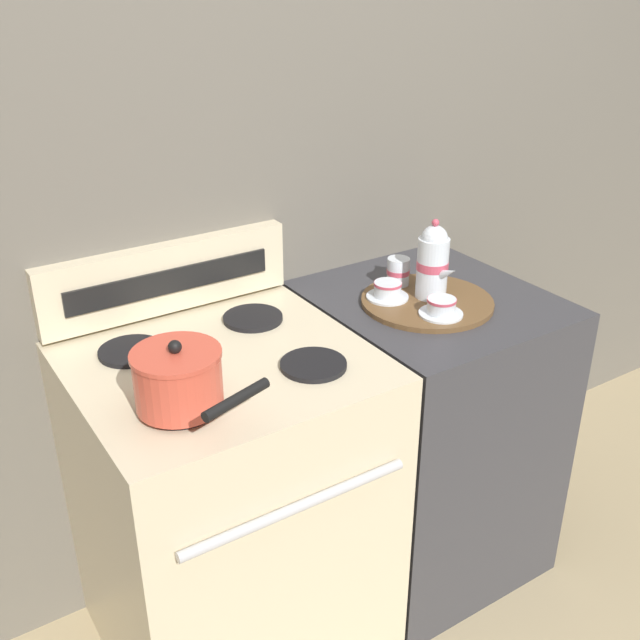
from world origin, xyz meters
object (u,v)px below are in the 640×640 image
(teacup_left, at_px, (388,290))
(teapot, at_px, (433,262))
(creamer_jug, at_px, (398,271))
(stove, at_px, (231,508))
(saucepan, at_px, (179,379))
(serving_tray, at_px, (427,302))
(teacup_right, at_px, (441,307))

(teacup_left, bearing_deg, teapot, -28.63)
(teapot, distance_m, creamer_jug, 0.13)
(stove, xyz_separation_m, teapot, (0.63, -0.01, 0.56))
(saucepan, xyz_separation_m, serving_tray, (0.77, 0.12, -0.07))
(teapot, xyz_separation_m, teacup_left, (-0.10, 0.06, -0.08))
(stove, distance_m, saucepan, 0.56)
(teapot, bearing_deg, creamer_jug, 101.27)
(teacup_left, xyz_separation_m, teacup_right, (0.05, -0.16, 0.00))
(serving_tray, distance_m, teapot, 0.11)
(teacup_left, bearing_deg, saucepan, -164.44)
(teapot, bearing_deg, teacup_left, 151.37)
(stove, relative_size, serving_tray, 2.52)
(stove, bearing_deg, creamer_jug, 9.48)
(stove, bearing_deg, saucepan, -137.70)
(creamer_jug, bearing_deg, stove, -170.52)
(teapot, bearing_deg, serving_tray, -154.41)
(saucepan, height_order, serving_tray, saucepan)
(stove, relative_size, teacup_right, 7.82)
(serving_tray, xyz_separation_m, teapot, (0.02, 0.01, 0.11))
(serving_tray, distance_m, teacup_right, 0.10)
(serving_tray, height_order, creamer_jug, creamer_jug)
(serving_tray, relative_size, teapot, 1.62)
(teacup_right, bearing_deg, saucepan, -177.54)
(saucepan, relative_size, teacup_left, 2.53)
(serving_tray, bearing_deg, creamer_jug, 91.48)
(stove, height_order, teacup_left, teacup_left)
(teapot, relative_size, teacup_left, 1.92)
(serving_tray, bearing_deg, saucepan, -170.84)
(teapot, height_order, creamer_jug, teapot)
(serving_tray, relative_size, teacup_left, 3.11)
(saucepan, height_order, teacup_right, saucepan)
(saucepan, bearing_deg, teapot, 9.60)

